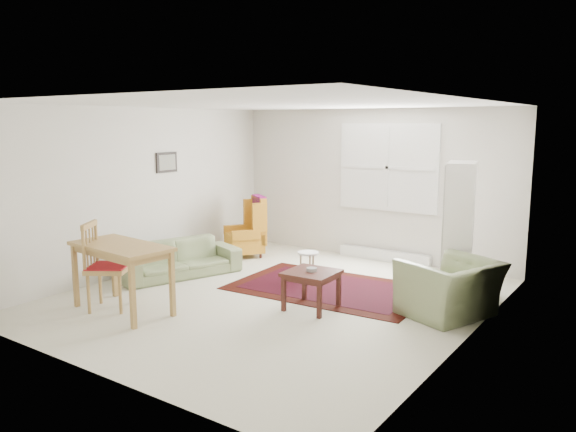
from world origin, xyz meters
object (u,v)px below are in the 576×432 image
Objects in this scene: armchair at (450,283)px; sofa at (179,252)px; wingback_chair at (244,226)px; desk at (122,278)px; desk_chair at (109,266)px; coffee_table at (311,290)px; cabinet at (459,228)px; stool at (308,265)px.

sofa is at bearing -60.31° from armchair.
wingback_chair reaches higher than desk.
wingback_chair is at bearing -82.26° from armchair.
sofa is 1.66× the size of desk_chair.
wingback_chair reaches higher than coffee_table.
cabinet is at bearing 53.92° from coffee_table.
stool is at bearing -177.16° from cabinet.
coffee_table reaches higher than stool.
stool is at bearing -60.22° from desk_chair.
sofa is 1.73× the size of armchair.
armchair is at bearing -91.76° from desk_chair.
sofa reaches higher than stool.
sofa is 1.65m from desk.
cabinet is at bearing -79.50° from desk_chair.
desk is (-1.84, -1.37, 0.17)m from coffee_table.
wingback_chair is at bearing 160.71° from stool.
desk_chair is at bearing -47.83° from wingback_chair.
armchair is 1.75× the size of coffee_table.
stool is 0.32× the size of desk.
desk_chair is at bearing -145.59° from coffee_table.
coffee_table is at bearing -73.81° from sofa.
desk is at bearing -43.90° from wingback_chair.
wingback_chair is 3.69m from cabinet.
armchair is 2.50× the size of stool.
desk reaches higher than sofa.
armchair reaches higher than sofa.
stool is at bearing 15.83° from wingback_chair.
desk_chair is (-3.29, -3.11, -0.34)m from cabinet.
stool is at bearing -41.19° from sofa.
cabinet is (3.67, 0.02, 0.36)m from wingback_chair.
cabinet is 1.34× the size of desk.
desk_chair is at bearing -37.39° from armchair.
stool is (-2.23, 0.37, -0.20)m from armchair.
wingback_chair is 3.11m from desk_chair.
armchair reaches higher than coffee_table.
sofa is 1.02× the size of cabinet.
sofa is 4.32× the size of stool.
armchair is 0.79× the size of desk.
armchair is 4.12m from desk_chair.
desk is (0.61, -1.53, 0.05)m from sofa.
sofa is 3.03× the size of coffee_table.
cabinet reaches higher than sofa.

